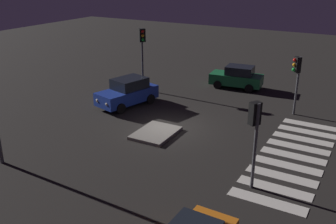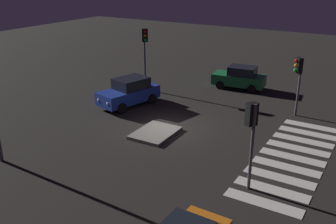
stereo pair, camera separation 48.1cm
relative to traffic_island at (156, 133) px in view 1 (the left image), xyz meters
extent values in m
plane|color=black|center=(1.19, -0.12, -0.09)|extent=(80.00, 80.00, 0.00)
cube|color=gray|center=(0.00, 0.00, 0.00)|extent=(2.77, 2.10, 0.18)
cube|color=#1E389E|center=(3.22, 4.26, 0.64)|extent=(4.57, 2.81, 0.87)
cube|color=black|center=(3.47, 4.19, 1.43)|extent=(2.52, 2.14, 0.70)
cylinder|color=black|center=(1.72, 3.71, 0.25)|extent=(0.72, 0.41, 0.68)
cylinder|color=black|center=(2.16, 5.44, 0.25)|extent=(0.72, 0.41, 0.68)
cylinder|color=black|center=(4.27, 3.07, 0.25)|extent=(0.72, 0.41, 0.68)
cylinder|color=black|center=(4.71, 4.80, 0.25)|extent=(0.72, 0.41, 0.68)
sphere|color=#F2EABF|center=(1.07, 4.28, 0.64)|extent=(0.23, 0.23, 0.23)
sphere|color=#F2EABF|center=(1.32, 5.25, 0.64)|extent=(0.23, 0.23, 0.23)
sphere|color=#F2EABF|center=(-6.40, -5.99, 0.55)|extent=(0.20, 0.20, 0.20)
cube|color=#196B38|center=(10.83, -0.75, 0.60)|extent=(2.14, 4.14, 0.81)
cube|color=black|center=(10.85, -0.99, 1.33)|extent=(1.77, 2.20, 0.66)
cylinder|color=black|center=(9.86, 0.38, 0.23)|extent=(0.30, 0.66, 0.64)
cylinder|color=black|center=(11.52, 0.57, 0.23)|extent=(0.30, 0.66, 0.64)
cylinder|color=black|center=(10.13, -2.06, 0.23)|extent=(0.30, 0.66, 0.64)
cylinder|color=black|center=(11.80, -1.88, 0.23)|extent=(0.30, 0.66, 0.64)
sphere|color=#F2EABF|center=(10.14, 1.14, 0.60)|extent=(0.21, 0.21, 0.21)
sphere|color=#F2EABF|center=(11.08, 1.24, 0.60)|extent=(0.21, 0.21, 0.21)
cylinder|color=#47474C|center=(-2.68, -6.49, 1.83)|extent=(0.14, 0.14, 3.84)
cube|color=black|center=(-2.59, -6.34, 3.27)|extent=(0.54, 0.50, 0.96)
sphere|color=red|center=(-2.48, -6.17, 3.57)|extent=(0.22, 0.22, 0.22)
sphere|color=orange|center=(-2.48, -6.17, 3.27)|extent=(0.22, 0.22, 0.22)
sphere|color=green|center=(-2.48, -6.17, 2.97)|extent=(0.22, 0.22, 0.22)
cylinder|color=#47474C|center=(6.69, 5.25, 2.27)|extent=(0.14, 0.14, 4.72)
cube|color=black|center=(6.56, 5.13, 4.15)|extent=(0.54, 0.54, 0.96)
sphere|color=red|center=(6.42, 4.99, 4.45)|extent=(0.22, 0.22, 0.22)
sphere|color=orange|center=(6.42, 4.99, 4.15)|extent=(0.22, 0.22, 0.22)
sphere|color=green|center=(6.42, 4.99, 3.85)|extent=(0.22, 0.22, 0.22)
cylinder|color=#47474C|center=(7.15, -6.05, 1.79)|extent=(0.14, 0.14, 3.77)
cube|color=black|center=(7.03, -5.93, 3.20)|extent=(0.54, 0.54, 0.96)
sphere|color=red|center=(6.88, -5.79, 3.50)|extent=(0.22, 0.22, 0.22)
sphere|color=orange|center=(6.88, -5.79, 3.20)|extent=(0.22, 0.22, 0.22)
sphere|color=green|center=(6.88, -5.79, 2.90)|extent=(0.22, 0.22, 0.22)
cube|color=silver|center=(-3.41, -7.38, -0.08)|extent=(0.70, 3.20, 0.02)
cube|color=silver|center=(-2.26, -7.38, -0.08)|extent=(0.70, 3.20, 0.02)
cube|color=silver|center=(-1.11, -7.38, -0.08)|extent=(0.70, 3.20, 0.02)
cube|color=silver|center=(0.04, -7.38, -0.08)|extent=(0.70, 3.20, 0.02)
cube|color=silver|center=(1.19, -7.38, -0.08)|extent=(0.70, 3.20, 0.02)
cube|color=silver|center=(2.34, -7.38, -0.08)|extent=(0.70, 3.20, 0.02)
cube|color=silver|center=(3.49, -7.38, -0.08)|extent=(0.70, 3.20, 0.02)
cube|color=silver|center=(4.64, -7.38, -0.08)|extent=(0.70, 3.20, 0.02)
cube|color=silver|center=(5.79, -7.38, -0.08)|extent=(0.70, 3.20, 0.02)
camera|label=1|loc=(-16.81, -10.44, 8.80)|focal=40.81mm
camera|label=2|loc=(-16.57, -10.86, 8.80)|focal=40.81mm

